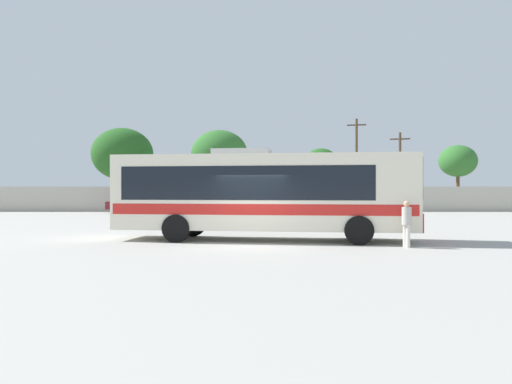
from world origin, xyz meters
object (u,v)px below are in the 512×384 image
(utility_pole_near, at_px, (357,162))
(roadside_tree_left, at_px, (122,154))
(utility_pole_far, at_px, (400,170))
(roadside_tree_right, at_px, (458,161))
(parked_car_leftmost_maroon, at_px, (135,204))
(attendant_by_bus_door, at_px, (407,221))
(roadside_tree_midright, at_px, (321,163))
(coach_bus_cream_red, at_px, (261,192))
(parked_car_second_maroon, at_px, (205,203))
(roadside_tree_midleft, at_px, (219,154))

(utility_pole_near, distance_m, roadside_tree_left, 22.65)
(utility_pole_far, bearing_deg, roadside_tree_right, 7.88)
(parked_car_leftmost_maroon, height_order, utility_pole_near, utility_pole_near)
(attendant_by_bus_door, distance_m, roadside_tree_right, 33.42)
(roadside_tree_left, relative_size, roadside_tree_midright, 1.29)
(attendant_by_bus_door, height_order, utility_pole_near, utility_pole_near)
(coach_bus_cream_red, bearing_deg, parked_car_second_maroon, 101.27)
(attendant_by_bus_door, distance_m, roadside_tree_midleft, 32.36)
(coach_bus_cream_red, relative_size, roadside_tree_right, 1.91)
(roadside_tree_left, bearing_deg, attendant_by_bus_door, -60.29)
(coach_bus_cream_red, distance_m, roadside_tree_left, 32.18)
(roadside_tree_midleft, xyz_separation_m, roadside_tree_midright, (10.06, 2.80, -0.71))
(roadside_tree_midright, bearing_deg, utility_pole_far, -32.46)
(roadside_tree_midleft, distance_m, roadside_tree_right, 22.49)
(roadside_tree_midleft, bearing_deg, parked_car_second_maroon, -96.88)
(coach_bus_cream_red, distance_m, utility_pole_near, 30.44)
(roadside_tree_midleft, bearing_deg, parked_car_leftmost_maroon, -138.34)
(parked_car_second_maroon, distance_m, roadside_tree_right, 24.17)
(attendant_by_bus_door, bearing_deg, parked_car_second_maroon, 110.75)
(roadside_tree_right, bearing_deg, coach_bus_cream_red, -124.18)
(coach_bus_cream_red, height_order, utility_pole_near, utility_pole_near)
(utility_pole_near, bearing_deg, parked_car_second_maroon, -154.52)
(parked_car_leftmost_maroon, xyz_separation_m, roadside_tree_left, (-2.81, 6.70, 4.61))
(roadside_tree_left, distance_m, roadside_tree_midleft, 9.50)
(utility_pole_far, distance_m, roadside_tree_midleft, 16.94)
(utility_pole_near, xyz_separation_m, roadside_tree_midright, (-3.10, 2.39, 0.05))
(utility_pole_far, bearing_deg, utility_pole_near, 152.51)
(roadside_tree_midleft, distance_m, roadside_tree_midright, 10.47)
(utility_pole_far, bearing_deg, coach_bus_cream_red, -116.02)
(roadside_tree_midleft, bearing_deg, utility_pole_far, -5.05)
(parked_car_second_maroon, bearing_deg, roadside_tree_midright, 39.84)
(roadside_tree_midright, bearing_deg, parked_car_second_maroon, -140.16)
(parked_car_second_maroon, relative_size, roadside_tree_midright, 0.75)
(parked_car_leftmost_maroon, relative_size, utility_pole_far, 0.64)
(parked_car_leftmost_maroon, relative_size, roadside_tree_midright, 0.76)
(parked_car_leftmost_maroon, xyz_separation_m, parked_car_second_maroon, (5.91, -0.29, 0.02))
(coach_bus_cream_red, bearing_deg, utility_pole_near, 71.75)
(coach_bus_cream_red, xyz_separation_m, roadside_tree_midright, (6.39, 31.19, 2.73))
(coach_bus_cream_red, bearing_deg, roadside_tree_midleft, 97.36)
(attendant_by_bus_door, distance_m, parked_car_second_maroon, 26.37)
(parked_car_leftmost_maroon, relative_size, roadside_tree_right, 0.76)
(roadside_tree_midright, bearing_deg, roadside_tree_right, -15.76)
(parked_car_second_maroon, bearing_deg, attendant_by_bus_door, -69.25)
(parked_car_leftmost_maroon, bearing_deg, roadside_tree_midleft, 41.66)
(parked_car_second_maroon, xyz_separation_m, roadside_tree_right, (23.22, 5.52, 3.81))
(roadside_tree_left, bearing_deg, parked_car_leftmost_maroon, -67.26)
(parked_car_leftmost_maroon, relative_size, parked_car_second_maroon, 1.01)
(roadside_tree_right, bearing_deg, roadside_tree_left, 177.35)
(attendant_by_bus_door, xyz_separation_m, utility_pole_near, (4.57, 31.29, 3.67))
(parked_car_second_maroon, bearing_deg, roadside_tree_midleft, 83.12)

